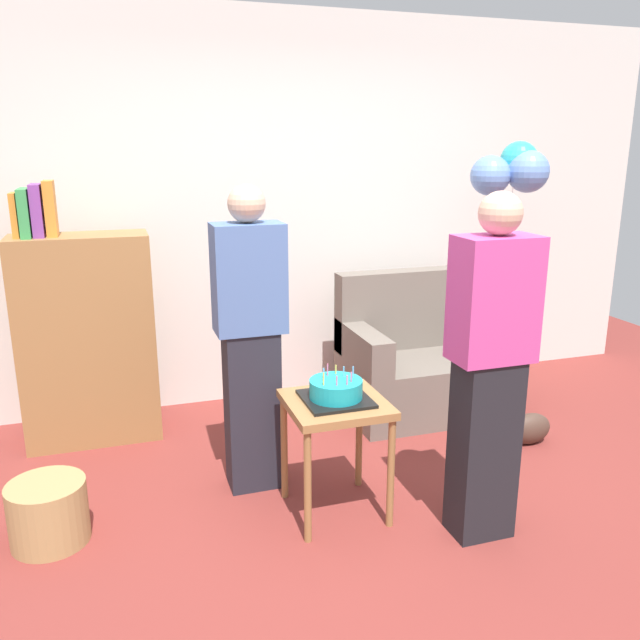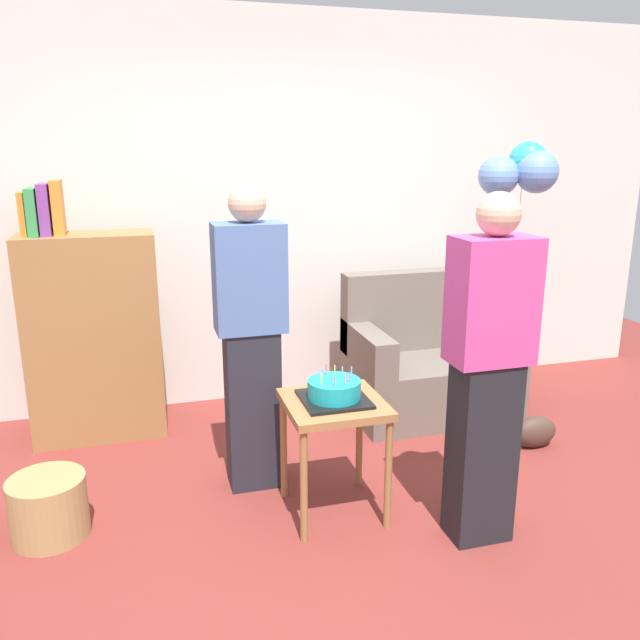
{
  "view_description": "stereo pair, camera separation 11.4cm",
  "coord_description": "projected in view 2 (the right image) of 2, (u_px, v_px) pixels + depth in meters",
  "views": [
    {
      "loc": [
        -1.14,
        -2.45,
        1.82
      ],
      "look_at": [
        -0.15,
        0.58,
        0.95
      ],
      "focal_mm": 36.32,
      "sensor_mm": 36.0,
      "label": 1
    },
    {
      "loc": [
        -1.03,
        -2.49,
        1.82
      ],
      "look_at": [
        -0.15,
        0.58,
        0.95
      ],
      "focal_mm": 36.32,
      "sensor_mm": 36.0,
      "label": 2
    }
  ],
  "objects": [
    {
      "name": "bookshelf",
      "position": [
        93.0,
        334.0,
        4.03
      ],
      "size": [
        0.8,
        0.36,
        1.62
      ],
      "color": "olive",
      "rests_on": "ground_plane"
    },
    {
      "name": "person_blowing_candles",
      "position": [
        251.0,
        339.0,
        3.38
      ],
      "size": [
        0.36,
        0.22,
        1.63
      ],
      "rotation": [
        0.0,
        0.0,
        -0.27
      ],
      "color": "#23232D",
      "rests_on": "ground_plane"
    },
    {
      "name": "handbag",
      "position": [
        535.0,
        432.0,
        4.0
      ],
      "size": [
        0.28,
        0.14,
        0.2
      ],
      "primitive_type": "ellipsoid",
      "color": "#473328",
      "rests_on": "ground_plane"
    },
    {
      "name": "person_holding_cake",
      "position": [
        487.0,
        371.0,
        2.9
      ],
      "size": [
        0.36,
        0.22,
        1.63
      ],
      "rotation": [
        0.0,
        0.0,
        3.11
      ],
      "color": "black",
      "rests_on": "ground_plane"
    },
    {
      "name": "ground_plane",
      "position": [
        384.0,
        542.0,
        3.06
      ],
      "size": [
        8.0,
        8.0,
        0.0
      ],
      "primitive_type": "plane",
      "color": "maroon"
    },
    {
      "name": "side_table",
      "position": [
        334.0,
        418.0,
        3.19
      ],
      "size": [
        0.48,
        0.48,
        0.61
      ],
      "color": "olive",
      "rests_on": "ground_plane"
    },
    {
      "name": "wicker_basket",
      "position": [
        49.0,
        507.0,
        3.07
      ],
      "size": [
        0.36,
        0.36,
        0.3
      ],
      "primitive_type": "cylinder",
      "color": "#A88451",
      "rests_on": "ground_plane"
    },
    {
      "name": "wall_back",
      "position": [
        283.0,
        212.0,
        4.6
      ],
      "size": [
        6.0,
        0.1,
        2.7
      ],
      "primitive_type": "cube",
      "color": "silver",
      "rests_on": "ground_plane"
    },
    {
      "name": "birthday_cake",
      "position": [
        334.0,
        391.0,
        3.15
      ],
      "size": [
        0.32,
        0.32,
        0.17
      ],
      "color": "black",
      "rests_on": "side_table"
    },
    {
      "name": "balloon_bunch",
      "position": [
        522.0,
        170.0,
        4.3
      ],
      "size": [
        0.51,
        0.36,
        1.84
      ],
      "color": "silver",
      "rests_on": "ground_plane"
    },
    {
      "name": "couch",
      "position": [
        428.0,
        364.0,
        4.5
      ],
      "size": [
        1.1,
        0.7,
        0.96
      ],
      "color": "#6B6056",
      "rests_on": "ground_plane"
    }
  ]
}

